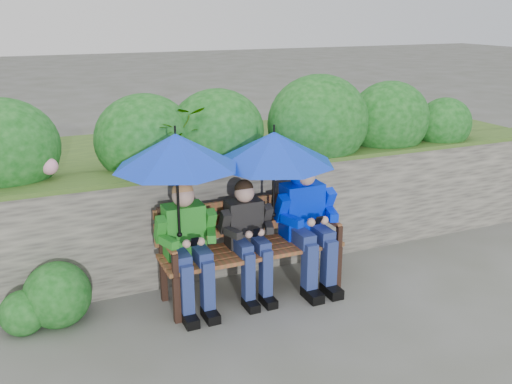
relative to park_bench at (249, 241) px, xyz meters
name	(u,v)px	position (x,y,z in m)	size (l,w,h in m)	color
ground	(261,300)	(0.01, -0.21, -0.48)	(60.00, 60.00, 0.00)	#505245
garden_backdrop	(193,182)	(-0.07, 1.37, 0.15)	(8.00, 2.87, 1.83)	#4B4944
park_bench	(249,241)	(0.00, 0.00, 0.00)	(1.59, 0.46, 0.84)	black
boy_left	(188,241)	(-0.57, -0.07, 0.12)	(0.49, 0.57, 1.08)	#1E6C18
boy_middle	(248,233)	(-0.04, -0.07, 0.10)	(0.45, 0.52, 1.03)	black
boy_right	(307,213)	(0.52, -0.06, 0.19)	(0.54, 0.66, 1.15)	#001BE3
umbrella_left	(176,151)	(-0.64, -0.10, 0.88)	(0.98, 0.98, 0.90)	#0D34D6
umbrella_right	(274,148)	(0.22, -0.03, 0.81)	(1.04, 1.04, 0.81)	#0D34D6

